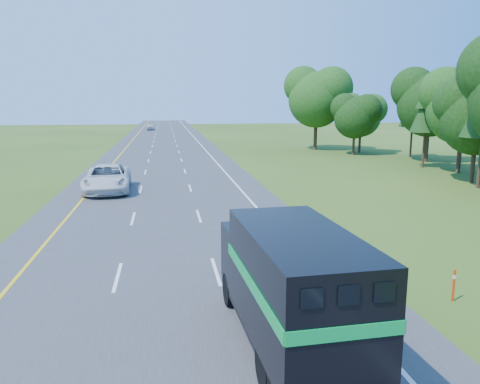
% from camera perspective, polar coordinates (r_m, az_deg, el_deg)
% --- Properties ---
extents(road, '(15.00, 260.00, 0.04)m').
position_cam_1_polar(road, '(47.32, -9.11, 2.96)').
color(road, '#38383A').
rests_on(road, ground).
extents(lane_markings, '(11.15, 260.00, 0.01)m').
position_cam_1_polar(lane_markings, '(47.31, -9.11, 2.99)').
color(lane_markings, yellow).
rests_on(lane_markings, road).
extents(horse_truck, '(2.68, 7.64, 3.34)m').
position_cam_1_polar(horse_truck, '(12.14, 6.16, -11.21)').
color(horse_truck, black).
rests_on(horse_truck, road).
extents(white_suv, '(3.47, 7.03, 1.92)m').
position_cam_1_polar(white_suv, '(35.26, -15.87, 1.63)').
color(white_suv, silver).
rests_on(white_suv, road).
extents(far_car, '(2.14, 4.72, 1.57)m').
position_cam_1_polar(far_car, '(114.25, -10.90, 7.83)').
color(far_car, '#AFAFB6').
rests_on(far_car, road).
extents(delineator, '(0.09, 0.05, 1.08)m').
position_cam_1_polar(delineator, '(16.92, 24.61, -10.21)').
color(delineator, '#EC3C0C').
rests_on(delineator, ground).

